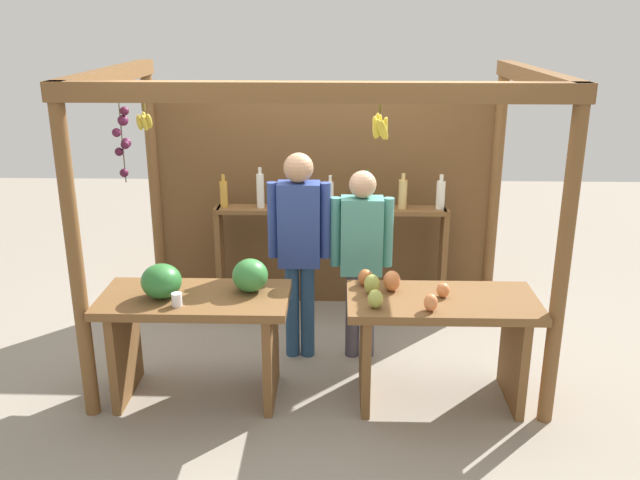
# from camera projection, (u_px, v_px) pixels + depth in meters

# --- Properties ---
(ground_plane) EXTENTS (12.00, 12.00, 0.00)m
(ground_plane) POSITION_uv_depth(u_px,v_px,m) (321.00, 349.00, 5.60)
(ground_plane) COLOR gray
(ground_plane) RESTS_ON ground
(market_stall) EXTENTS (3.22, 2.08, 2.25)m
(market_stall) POSITION_uv_depth(u_px,v_px,m) (322.00, 180.00, 5.62)
(market_stall) COLOR brown
(market_stall) RESTS_ON ground
(fruit_counter_left) EXTENTS (1.30, 0.64, 1.02)m
(fruit_counter_left) POSITION_uv_depth(u_px,v_px,m) (197.00, 314.00, 4.73)
(fruit_counter_left) COLOR brown
(fruit_counter_left) RESTS_ON ground
(fruit_counter_right) EXTENTS (1.30, 0.64, 0.93)m
(fruit_counter_right) POSITION_uv_depth(u_px,v_px,m) (437.00, 325.00, 4.70)
(fruit_counter_right) COLOR brown
(fruit_counter_right) RESTS_ON ground
(bottle_shelf_unit) EXTENTS (2.07, 0.22, 1.36)m
(bottle_shelf_unit) POSITION_uv_depth(u_px,v_px,m) (332.00, 229.00, 6.04)
(bottle_shelf_unit) COLOR brown
(bottle_shelf_unit) RESTS_ON ground
(vendor_man) EXTENTS (0.48, 0.22, 1.65)m
(vendor_man) POSITION_uv_depth(u_px,v_px,m) (299.00, 238.00, 5.20)
(vendor_man) COLOR navy
(vendor_man) RESTS_ON ground
(vendor_woman) EXTENTS (0.48, 0.21, 1.52)m
(vendor_woman) POSITION_uv_depth(u_px,v_px,m) (361.00, 249.00, 5.22)
(vendor_woman) COLOR #46414E
(vendor_woman) RESTS_ON ground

